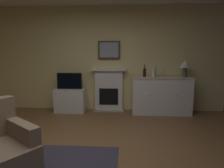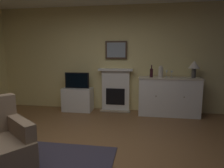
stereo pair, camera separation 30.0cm
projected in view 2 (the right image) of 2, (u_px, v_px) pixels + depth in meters
The scene contains 12 objects.
ground_plane at pixel (81, 165), 2.73m from camera, with size 6.17×5.38×0.10m, color brown.
wall_rear at pixel (112, 59), 5.11m from camera, with size 6.17×0.06×2.67m, color #EAD68C.
fireplace_unit at pixel (116, 90), 5.09m from camera, with size 0.87×0.30×1.10m.
framed_picture at pixel (116, 50), 4.97m from camera, with size 0.55×0.04×0.45m.
sideboard_cabinet at pixel (169, 96), 4.72m from camera, with size 1.44×0.49×0.92m.
table_lamp at pixel (194, 66), 4.52m from camera, with size 0.26×0.26×0.40m.
wine_bottle at pixel (151, 73), 4.67m from camera, with size 0.08×0.08×0.29m.
wine_glass_left at pixel (167, 72), 4.65m from camera, with size 0.07×0.07×0.16m.
wine_glass_center at pixel (172, 73), 4.57m from camera, with size 0.07×0.07×0.16m.
vase_decorative at pixel (161, 72), 4.61m from camera, with size 0.11×0.11×0.28m.
tv_cabinet at pixel (78, 99), 5.12m from camera, with size 0.75×0.42×0.60m.
tv_set at pixel (77, 80), 5.02m from camera, with size 0.62×0.07×0.40m.
Camera 2 is at (0.82, -2.42, 1.50)m, focal length 31.56 mm.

